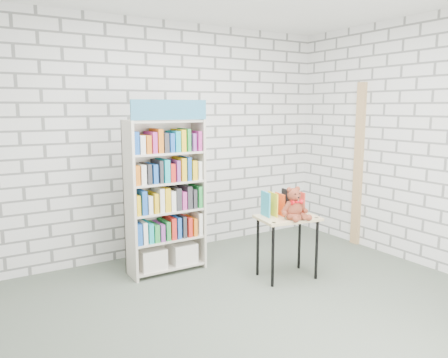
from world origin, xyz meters
TOP-DOWN VIEW (x-y plane):
  - ground at (0.00, 0.00)m, footprint 4.50×4.50m
  - room_shell at (0.00, 0.00)m, footprint 4.52×4.02m
  - bookshelf at (-0.31, 1.36)m, footprint 0.83×0.32m
  - display_table at (0.70, 0.52)m, footprint 0.67×0.52m
  - table_books at (0.71, 0.62)m, footprint 0.45×0.25m
  - teddy_bear at (0.70, 0.42)m, footprint 0.30×0.29m
  - door_trim at (2.23, 0.95)m, footprint 0.05×0.12m

SIDE VIEW (x-z plane):
  - ground at x=0.00m, z-range 0.00..0.00m
  - display_table at x=0.70m, z-range 0.24..0.90m
  - table_books at x=0.71m, z-range 0.66..0.92m
  - teddy_bear at x=0.70m, z-range 0.63..0.96m
  - bookshelf at x=-0.31m, z-range -0.08..1.78m
  - door_trim at x=2.23m, z-range 0.00..2.10m
  - room_shell at x=0.00m, z-range 0.38..3.19m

